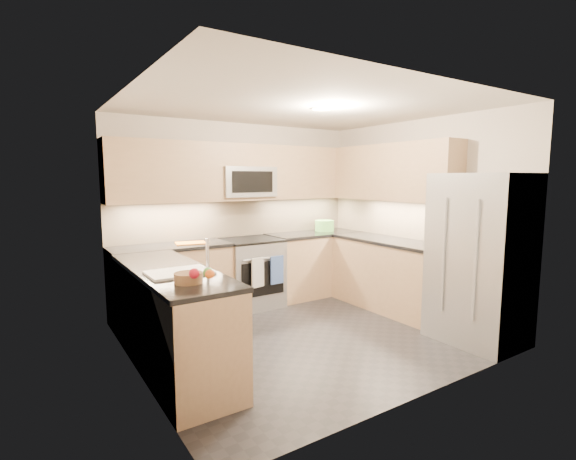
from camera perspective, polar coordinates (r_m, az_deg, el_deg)
The scene contains 37 objects.
floor at distance 4.84m, azimuth 2.34°, elevation -14.09°, with size 3.60×3.20×0.00m, color #25252B.
ceiling at distance 4.57m, azimuth 2.50°, elevation 16.56°, with size 3.60×3.20×0.02m, color beige.
wall_back at distance 5.91m, azimuth -6.65°, elevation 2.22°, with size 3.60×0.02×2.50m, color beige.
wall_front at distance 3.38m, azimuth 18.40°, elevation -1.74°, with size 3.60×0.02×2.50m, color beige.
wall_left at distance 3.79m, azimuth -20.30°, elevation -0.89°, with size 0.02×3.20×2.50m, color beige.
wall_right at distance 5.77m, azimuth 17.13°, elevation 1.83°, with size 0.02×3.20×2.50m, color beige.
base_cab_back_left at distance 5.36m, azimuth -15.62°, elevation -7.18°, with size 1.42×0.60×0.90m, color tan.
base_cab_back_right at distance 6.34m, azimuth 3.57°, elevation -4.73°, with size 1.42×0.60×0.90m, color tan.
base_cab_right at distance 5.77m, azimuth 13.77°, elevation -6.11°, with size 0.60×1.70×0.90m, color tan.
base_cab_peninsula at distance 4.05m, azimuth -15.58°, elevation -11.86°, with size 0.60×2.00×0.90m, color tan.
countertop_back_left at distance 5.27m, azimuth -15.79°, elevation -2.22°, with size 1.42×0.63×0.04m, color black.
countertop_back_right at distance 6.26m, azimuth 3.60°, elevation -0.51°, with size 1.42×0.63×0.04m, color black.
countertop_right at distance 5.68m, azimuth 13.91°, elevation -1.49°, with size 0.63×1.70×0.04m, color black.
countertop_peninsula at distance 3.93m, azimuth -15.81°, elevation -5.35°, with size 0.63×2.00×0.04m, color black.
upper_cab_back at distance 5.73m, azimuth -5.94°, elevation 7.84°, with size 3.60×0.35×0.75m, color tan.
upper_cab_right at distance 5.80m, azimuth 14.12°, elevation 7.65°, with size 0.35×1.95×0.75m, color tan.
backsplash_back at distance 5.91m, azimuth -6.62°, elevation 1.68°, with size 3.60×0.01×0.51m, color tan.
backsplash_right at distance 6.07m, azimuth 13.82°, elevation 1.67°, with size 0.01×2.30×0.51m, color tan.
gas_range at distance 5.74m, azimuth -5.08°, elevation -5.93°, with size 0.76×0.65×0.91m, color #96989E.
range_cooktop at distance 5.66m, azimuth -5.13°, elevation -1.39°, with size 0.76×0.65×0.03m, color black.
oven_door_glass at distance 5.46m, azimuth -3.44°, elevation -6.65°, with size 0.62×0.02×0.45m, color black.
oven_handle at distance 5.39m, azimuth -3.35°, elevation -3.91°, with size 0.02×0.02×0.60m, color #B2B5BA.
microwave at distance 5.71m, azimuth -5.81°, elevation 6.59°, with size 0.76×0.40×0.40m, color #96999E.
microwave_door at distance 5.53m, azimuth -4.83°, elevation 6.58°, with size 0.60×0.01×0.28m, color black.
refrigerator at distance 4.86m, azimuth 24.77°, elevation -3.60°, with size 0.70×0.90×1.80m, color #A1A5A9.
fridge_handle_left at distance 4.45m, azimuth 24.23°, elevation -3.86°, with size 0.02×0.02×1.20m, color #B2B5BA.
fridge_handle_right at distance 4.65m, azimuth 20.49°, elevation -3.23°, with size 0.02×0.02×1.20m, color #B2B5BA.
sink_basin at distance 3.70m, azimuth -14.62°, elevation -6.69°, with size 0.52×0.38×0.16m, color white.
faucet at distance 3.75m, azimuth -10.94°, elevation -3.30°, with size 0.03×0.03×0.28m, color silver.
utensil_bowl at distance 6.42m, azimuth 5.00°, elevation 0.59°, with size 0.29×0.29×0.17m, color #68C654.
cutting_board at distance 5.34m, azimuth -13.17°, elevation -1.74°, with size 0.36×0.25×0.01m, color orange.
fruit_basket at distance 3.34m, azimuth -13.47°, elevation -6.38°, with size 0.22×0.22×0.08m, color #926844.
fruit_apple at distance 3.14m, azimuth -12.70°, elevation -5.82°, with size 0.08×0.08×0.08m, color red.
fruit_pear at distance 3.15m, azimuth -10.90°, elevation -5.73°, with size 0.08×0.08×0.08m, color #58BA4F.
dish_towel_check at distance 5.36m, azimuth -4.14°, elevation -5.83°, with size 0.20×0.02×0.39m, color silver.
dish_towel_blue at distance 5.50m, azimuth -1.52°, elevation -5.48°, with size 0.20×0.02×0.37m, color #365195.
fruit_orange at distance 3.10m, azimuth -10.65°, elevation -5.96°, with size 0.07×0.07×0.07m, color orange.
Camera 1 is at (-2.62, -3.67, 1.75)m, focal length 26.00 mm.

